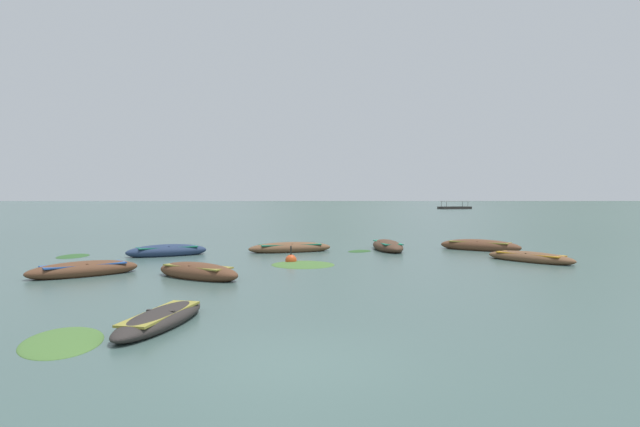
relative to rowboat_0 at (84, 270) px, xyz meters
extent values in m
plane|color=#425B56|center=(7.81, 1489.45, -0.21)|extent=(6000.00, 6000.00, 0.00)
cone|color=slate|center=(-893.25, 2196.34, 143.49)|extent=(1105.90, 1105.90, 287.39)
cone|color=#56665B|center=(166.75, 1978.92, 165.61)|extent=(829.75, 829.75, 331.65)
cone|color=#56665B|center=(1221.01, 1994.02, 258.32)|extent=(1292.77, 1292.77, 517.05)
ellipsoid|color=brown|center=(0.00, 0.00, -0.01)|extent=(3.92, 3.39, 0.67)
cube|color=#28519E|center=(0.00, 0.00, 0.19)|extent=(2.83, 2.44, 0.05)
cube|color=brown|center=(0.00, 0.00, 0.24)|extent=(0.59, 0.74, 0.04)
ellipsoid|color=#2D2826|center=(4.79, -7.71, -0.07)|extent=(1.80, 3.71, 0.46)
cube|color=olive|center=(4.79, -7.71, 0.07)|extent=(1.30, 2.67, 0.05)
cube|color=#2D2826|center=(4.79, -7.71, 0.12)|extent=(0.66, 0.24, 0.04)
ellipsoid|color=brown|center=(4.32, -0.84, 0.00)|extent=(3.74, 3.21, 0.70)
cube|color=olive|center=(4.32, -0.84, 0.21)|extent=(2.69, 2.31, 0.05)
cube|color=brown|center=(4.32, -0.84, 0.26)|extent=(0.55, 0.70, 0.04)
ellipsoid|color=brown|center=(18.44, 3.22, -0.04)|extent=(3.33, 4.03, 0.57)
cube|color=orange|center=(18.44, 3.22, 0.14)|extent=(2.40, 2.90, 0.05)
cube|color=brown|center=(18.44, 3.22, 0.19)|extent=(0.68, 0.52, 0.04)
ellipsoid|color=brown|center=(18.06, 8.40, 0.02)|extent=(4.32, 3.76, 0.76)
cube|color=olive|center=(18.06, 8.40, 0.25)|extent=(3.11, 2.71, 0.05)
cube|color=brown|center=(18.06, 8.40, 0.30)|extent=(0.60, 0.74, 0.04)
ellipsoid|color=navy|center=(1.43, 6.55, 0.01)|extent=(4.14, 2.90, 0.71)
cube|color=#197A56|center=(1.43, 6.55, 0.22)|extent=(2.98, 2.09, 0.05)
cube|color=navy|center=(1.43, 6.55, 0.27)|extent=(0.46, 0.84, 0.04)
ellipsoid|color=brown|center=(7.58, 8.09, -0.01)|extent=(4.72, 2.43, 0.66)
cube|color=#197A56|center=(7.58, 8.09, 0.19)|extent=(3.40, 1.75, 0.05)
cube|color=brown|center=(7.58, 8.09, 0.24)|extent=(0.31, 0.87, 0.04)
ellipsoid|color=#4C3323|center=(12.97, 8.75, 0.01)|extent=(1.58, 4.37, 0.71)
cube|color=#197A56|center=(12.97, 8.75, 0.22)|extent=(1.14, 3.15, 0.05)
cube|color=#4C3323|center=(12.97, 8.75, 0.27)|extent=(0.95, 0.12, 0.04)
cube|color=#2D2826|center=(55.85, 129.73, 0.06)|extent=(10.41, 6.22, 0.90)
cylinder|color=#4C4742|center=(52.67, 127.37, 1.19)|extent=(0.10, 0.10, 1.80)
cylinder|color=#4C4742|center=(51.89, 129.93, 1.19)|extent=(0.10, 0.10, 1.80)
cylinder|color=#4C4742|center=(59.81, 129.54, 1.19)|extent=(0.10, 0.10, 1.80)
cylinder|color=#4C4742|center=(59.03, 132.10, 1.19)|extent=(0.10, 0.10, 1.80)
cube|color=#9E998E|center=(55.85, 129.73, 2.09)|extent=(8.74, 5.23, 0.12)
sphere|color=#DB4C1E|center=(7.63, 3.40, -0.11)|extent=(0.51, 0.51, 0.51)
cylinder|color=black|center=(7.63, 3.40, 0.22)|extent=(0.06, 0.06, 0.65)
ellipsoid|color=#2D5628|center=(11.32, 8.08, -0.21)|extent=(1.78, 1.70, 0.14)
ellipsoid|color=#477033|center=(3.19, -8.95, -0.21)|extent=(2.20, 2.78, 0.14)
ellipsoid|color=#477033|center=(8.16, 2.63, -0.21)|extent=(3.84, 3.84, 0.14)
ellipsoid|color=#2D5628|center=(-3.14, 6.46, -0.21)|extent=(1.43, 2.19, 0.14)
camera|label=1|loc=(7.74, -19.10, 2.60)|focal=28.46mm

